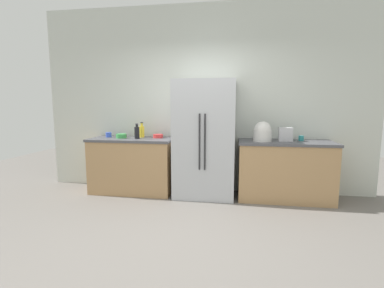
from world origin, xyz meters
The scene contains 13 objects.
ground_plane centered at (0.00, 0.00, 0.00)m, with size 11.15×11.15×0.00m, color slate.
kitchen_back_panel centered at (0.00, 1.87, 1.55)m, with size 5.57×0.10×3.09m, color silver.
counter_left centered at (-1.15, 1.49, 0.46)m, with size 1.38×0.65×0.91m.
counter_right centered at (1.31, 1.49, 0.46)m, with size 1.43×0.65×0.91m.
refrigerator centered at (0.07, 1.47, 0.92)m, with size 0.95×0.68×1.84m.
toaster centered at (1.30, 1.52, 1.02)m, with size 0.20×0.16×0.21m, color silver.
rice_cooker centered at (0.95, 1.43, 1.05)m, with size 0.28×0.28×0.30m.
bottle_a centered at (-1.04, 1.44, 1.02)m, with size 0.08×0.08×0.25m.
bottle_b centered at (-1.03, 1.63, 1.02)m, with size 0.08×0.08×0.26m.
cup_a centered at (-1.60, 1.58, 0.95)m, with size 0.10×0.10×0.08m, color blue.
cup_b centered at (1.55, 1.58, 0.95)m, with size 0.08×0.08×0.08m, color teal.
bowl_a centered at (-0.74, 1.61, 0.94)m, with size 0.16×0.16×0.06m, color red.
bowl_b centered at (-1.34, 1.50, 0.95)m, with size 0.17×0.17×0.07m, color green.
Camera 1 is at (0.58, -2.97, 1.47)m, focal length 26.63 mm.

